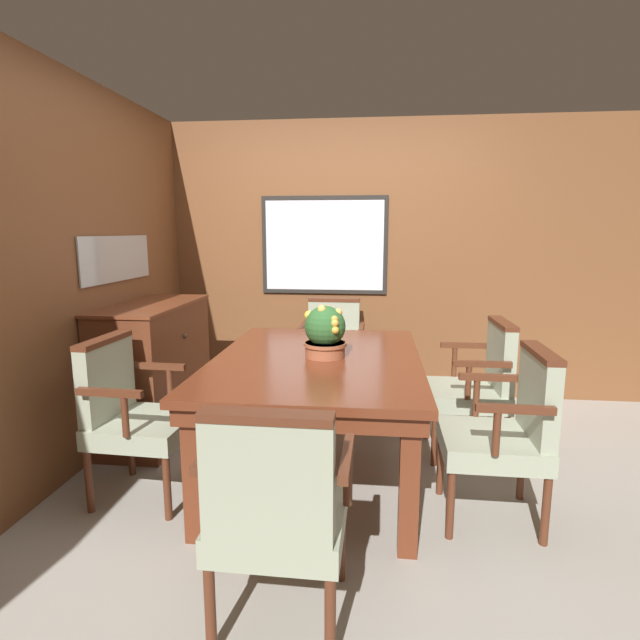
# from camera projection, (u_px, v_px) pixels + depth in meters

# --- Properties ---
(ground_plane) EXTENTS (14.00, 14.00, 0.00)m
(ground_plane) POSITION_uv_depth(u_px,v_px,m) (326.00, 479.00, 3.05)
(ground_plane) COLOR #A39E93
(wall_back) EXTENTS (7.20, 0.08, 2.45)m
(wall_back) POSITION_uv_depth(u_px,v_px,m) (345.00, 261.00, 4.51)
(wall_back) COLOR brown
(wall_back) RESTS_ON ground_plane
(wall_left) EXTENTS (0.08, 7.20, 2.45)m
(wall_left) POSITION_uv_depth(u_px,v_px,m) (65.00, 276.00, 3.00)
(wall_left) COLOR brown
(wall_left) RESTS_ON ground_plane
(dining_table) EXTENTS (1.23, 1.71, 0.75)m
(dining_table) POSITION_uv_depth(u_px,v_px,m) (317.00, 372.00, 3.02)
(dining_table) COLOR maroon
(dining_table) RESTS_ON ground_plane
(chair_right_near) EXTENTS (0.52, 0.54, 0.92)m
(chair_right_near) POSITION_uv_depth(u_px,v_px,m) (507.00, 427.00, 2.55)
(chair_right_near) COLOR #562B19
(chair_right_near) RESTS_ON ground_plane
(chair_head_far) EXTENTS (0.55, 0.52, 0.92)m
(chair_head_far) POSITION_uv_depth(u_px,v_px,m) (332.00, 348.00, 4.29)
(chair_head_far) COLOR #562B19
(chair_head_far) RESTS_ON ground_plane
(chair_head_near) EXTENTS (0.54, 0.52, 0.92)m
(chair_head_near) POSITION_uv_depth(u_px,v_px,m) (277.00, 506.00, 1.82)
(chair_head_near) COLOR #562B19
(chair_head_near) RESTS_ON ground_plane
(chair_right_far) EXTENTS (0.52, 0.55, 0.92)m
(chair_right_far) POSITION_uv_depth(u_px,v_px,m) (477.00, 382.00, 3.32)
(chair_right_far) COLOR #562B19
(chair_right_far) RESTS_ON ground_plane
(chair_left_near) EXTENTS (0.53, 0.56, 0.92)m
(chair_left_near) POSITION_uv_depth(u_px,v_px,m) (132.00, 411.00, 2.79)
(chair_left_near) COLOR #562B19
(chair_left_near) RESTS_ON ground_plane
(potted_plant) EXTENTS (0.26, 0.26, 0.32)m
(potted_plant) POSITION_uv_depth(u_px,v_px,m) (325.00, 332.00, 2.99)
(potted_plant) COLOR #9E5638
(potted_plant) RESTS_ON dining_table
(sideboard_cabinet) EXTENTS (0.50, 1.08, 0.98)m
(sideboard_cabinet) POSITION_uv_depth(u_px,v_px,m) (155.00, 370.00, 3.65)
(sideboard_cabinet) COLOR brown
(sideboard_cabinet) RESTS_ON ground_plane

